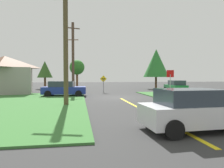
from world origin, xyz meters
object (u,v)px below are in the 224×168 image
Objects in this scene: direction_sign at (103,82)px; barn at (5,75)px; car_behind_on_main_road at (193,110)px; oak_tree_right at (45,69)px; stop_sign at (170,79)px; pine_tree_center at (77,68)px; parked_car_near_building at (64,89)px; oak_tree_left at (156,63)px; utility_pole_mid at (73,57)px; utility_pole_far at (73,62)px; utility_pole_near at (66,46)px; car_on_crossroad at (176,87)px.

barn is at bearing 177.74° from direction_sign.
car_behind_on_main_road is 31.66m from oak_tree_right.
pine_tree_center reaches higher than stop_sign.
stop_sign is 0.59× the size of parked_car_near_building.
barn reaches higher than direction_sign.
barn is (-21.99, -5.92, -2.07)m from oak_tree_left.
utility_pole_mid reaches higher than utility_pole_far.
parked_car_near_building is (-10.33, 3.95, -1.09)m from stop_sign.
direction_sign is 0.47× the size of oak_tree_right.
parked_car_near_building is at bearing -93.09° from utility_pole_far.
car_behind_on_main_road is at bearing -55.80° from utility_pole_near.
car_on_crossroad and car_behind_on_main_road have the same top height.
oak_tree_right is (-14.61, 18.58, 1.48)m from stop_sign.
barn is at bearing 121.36° from car_behind_on_main_road.
utility_pole_near is 3.68× the size of direction_sign.
utility_pole_near reaches higher than oak_tree_right.
parked_car_near_building is 0.69× the size of oak_tree_left.
oak_tree_left reaches higher than car_on_crossroad.
direction_sign is (4.15, -7.91, -3.17)m from utility_pole_far.
direction_sign is 0.34× the size of oak_tree_left.
direction_sign reaches higher than car_on_crossroad.
car_behind_on_main_road is at bearing -81.60° from pine_tree_center.
utility_pole_mid is at bearing 101.97° from car_behind_on_main_road.
utility_pole_near reaches higher than oak_tree_left.
utility_pole_mid is at bearing -155.45° from oak_tree_left.
utility_pole_mid reaches higher than direction_sign.
parked_car_near_building and car_behind_on_main_road have the same top height.
car_behind_on_main_road is 27.40m from oak_tree_left.
utility_pole_mid is at bearing -63.27° from oak_tree_right.
car_behind_on_main_road is at bearing -108.22° from oak_tree_left.
utility_pole_mid is 1.15× the size of barn.
stop_sign is 23.38m from pine_tree_center.
car_on_crossroad is 17.31m from utility_pole_near.
oak_tree_left is (13.89, -1.51, -0.17)m from utility_pole_far.
utility_pole_far is (0.65, 12.12, 3.77)m from parked_car_near_building.
utility_pole_mid is (0.89, 4.38, 3.81)m from parked_car_near_building.
pine_tree_center is at bearing 27.50° from oak_tree_right.
direction_sign is 0.29× the size of barn.
car_on_crossroad is 0.54× the size of barn.
barn is at bearing -124.13° from pine_tree_center.
direction_sign is 0.42× the size of pine_tree_center.
pine_tree_center is (-13.32, 6.88, -0.53)m from oak_tree_left.
oak_tree_right is at bearing -42.02° from stop_sign.
oak_tree_right is (-4.93, 2.51, -1.21)m from utility_pole_far.
utility_pole_mid reaches higher than oak_tree_right.
oak_tree_left is at bearing 68.97° from car_behind_on_main_road.
parked_car_near_building is 6.41m from direction_sign.
oak_tree_right is at bearing 61.96° from car_on_crossroad.
stop_sign is at bearing 19.62° from utility_pole_near.
stop_sign is 10.46m from utility_pole_near.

